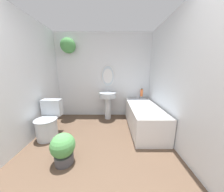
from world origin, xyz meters
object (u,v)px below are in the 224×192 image
(bathtub, at_px, (144,116))
(shampoo_bottle, at_px, (142,93))
(pedestal_sink, at_px, (108,100))
(potted_plant, at_px, (63,148))
(toilet, at_px, (49,122))

(bathtub, distance_m, shampoo_bottle, 0.82)
(pedestal_sink, relative_size, potted_plant, 1.83)
(pedestal_sink, bearing_deg, potted_plant, -110.25)
(bathtub, height_order, potted_plant, bathtub)
(potted_plant, bearing_deg, shampoo_bottle, 47.99)
(pedestal_sink, bearing_deg, toilet, -142.63)
(pedestal_sink, height_order, potted_plant, pedestal_sink)
(toilet, relative_size, pedestal_sink, 0.87)
(toilet, height_order, shampoo_bottle, shampoo_bottle)
(pedestal_sink, bearing_deg, bathtub, -32.19)
(toilet, distance_m, pedestal_sink, 1.53)
(toilet, bearing_deg, bathtub, 9.92)
(toilet, bearing_deg, shampoo_bottle, 25.64)
(pedestal_sink, xyz_separation_m, potted_plant, (-0.60, -1.62, -0.30))
(pedestal_sink, distance_m, shampoo_bottle, 1.01)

